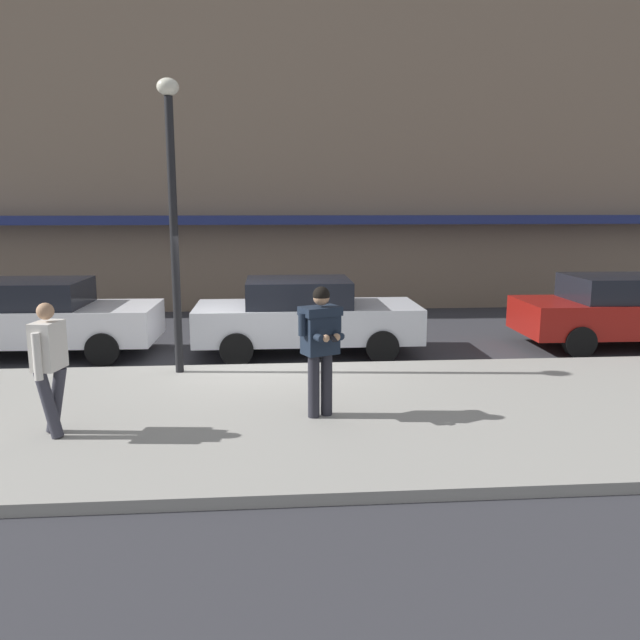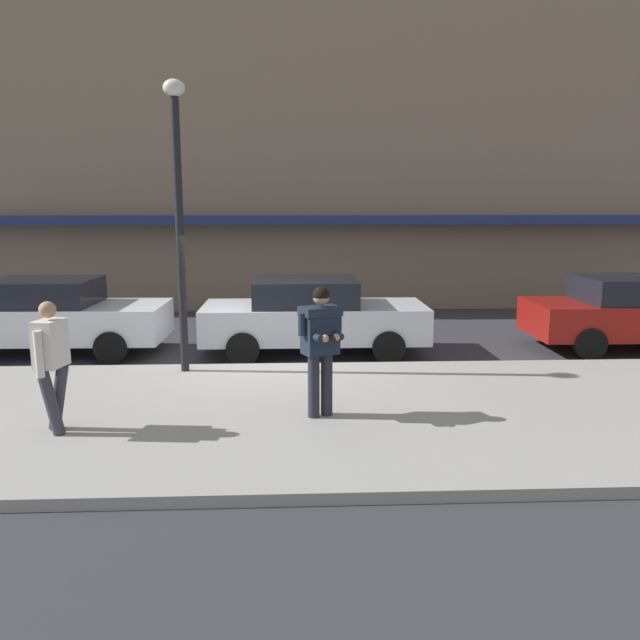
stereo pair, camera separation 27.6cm
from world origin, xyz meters
TOP-DOWN VIEW (x-y plane):
  - ground_plane at (0.00, 0.00)m, footprint 80.00×80.00m
  - sidewalk at (1.00, -2.85)m, footprint 32.00×5.30m
  - curb_paint_line at (1.00, 0.05)m, footprint 28.00×0.12m
  - storefront_facade at (1.00, 8.49)m, footprint 28.00×4.70m
  - parked_sedan_near at (-4.23, 1.33)m, footprint 4.53×1.99m
  - parked_sedan_mid at (1.07, 1.11)m, footprint 4.50×1.94m
  - parked_sedan_far at (7.87, 1.18)m, footprint 4.52×1.97m
  - man_texting_on_phone at (1.04, -3.15)m, footprint 0.62×0.65m
  - pedestrian_in_light_coat at (-2.38, -3.59)m, footprint 0.38×0.59m
  - street_lamp_post at (-1.23, -0.65)m, footprint 0.36×0.36m

SIDE VIEW (x-z plane):
  - ground_plane at x=0.00m, z-range 0.00..0.00m
  - curb_paint_line at x=1.00m, z-range 0.00..0.01m
  - sidewalk at x=1.00m, z-range 0.00..0.14m
  - parked_sedan_near at x=-4.23m, z-range 0.02..1.56m
  - parked_sedan_mid at x=1.07m, z-range 0.02..1.56m
  - parked_sedan_far at x=7.87m, z-range 0.02..1.56m
  - pedestrian_in_light_coat at x=-2.38m, z-range 0.26..1.96m
  - man_texting_on_phone at x=1.04m, z-range 0.35..2.15m
  - street_lamp_post at x=-1.23m, z-range 0.70..5.58m
  - storefront_facade at x=1.00m, z-range -0.01..13.36m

